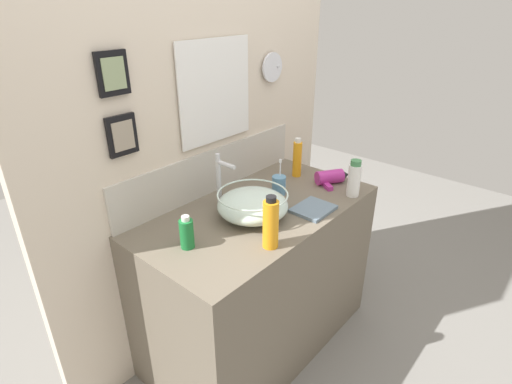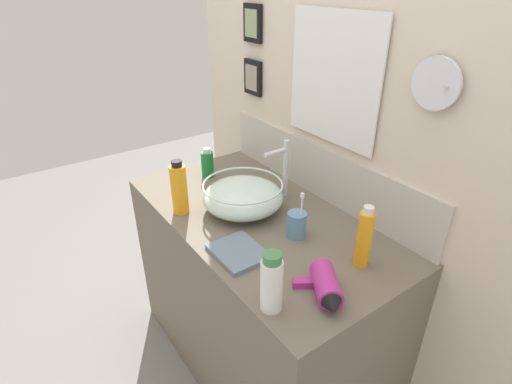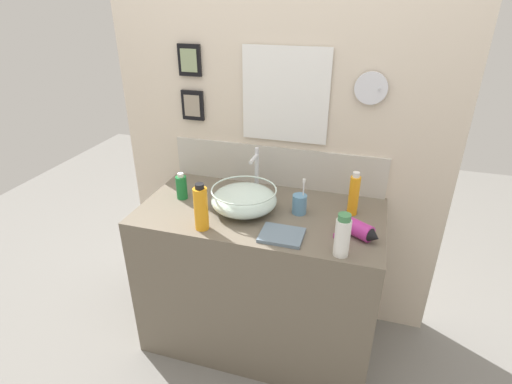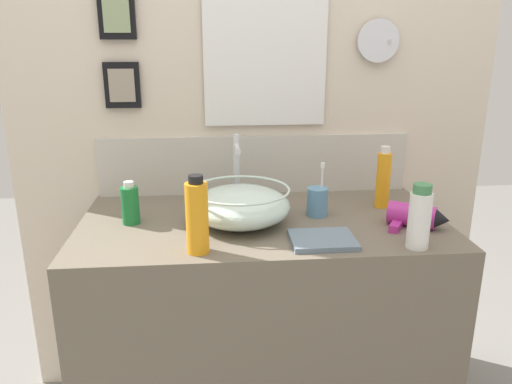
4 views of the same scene
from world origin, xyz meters
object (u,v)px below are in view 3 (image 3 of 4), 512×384
object	(u,v)px
soap_dispenser	(342,236)
spray_bottle	(354,195)
hair_drier	(359,230)
toothbrush_cup	(300,204)
glass_bowl_sink	(244,199)
lotion_bottle	(182,187)
hand_towel	(282,235)
faucet	(256,168)
shampoo_bottle	(201,208)

from	to	relation	value
soap_dispenser	spray_bottle	distance (m)	0.36
hair_drier	toothbrush_cup	distance (m)	0.33
hair_drier	toothbrush_cup	world-z (taller)	toothbrush_cup
hair_drier	glass_bowl_sink	bearing A→B (deg)	172.00
lotion_bottle	spray_bottle	size ratio (longest dim) A/B	0.64
hair_drier	soap_dispenser	world-z (taller)	soap_dispenser
hand_towel	hair_drier	bearing A→B (deg)	16.71
faucet	soap_dispenser	bearing A→B (deg)	-41.38
faucet	toothbrush_cup	distance (m)	0.32
faucet	soap_dispenser	xyz separation A→B (m)	(0.50, -0.44, -0.06)
toothbrush_cup	soap_dispenser	size ratio (longest dim) A/B	0.96
faucet	hand_towel	distance (m)	0.47
shampoo_bottle	spray_bottle	bearing A→B (deg)	27.49
toothbrush_cup	spray_bottle	xyz separation A→B (m)	(0.25, 0.07, 0.06)
hair_drier	hand_towel	size ratio (longest dim) A/B	1.09
hair_drier	lotion_bottle	distance (m)	0.93
faucet	toothbrush_cup	bearing A→B (deg)	-28.86
shampoo_bottle	lotion_bottle	bearing A→B (deg)	131.91
hair_drier	toothbrush_cup	xyz separation A→B (m)	(-0.29, 0.14, 0.01)
hair_drier	shampoo_bottle	xyz separation A→B (m)	(-0.70, -0.14, 0.07)
soap_dispenser	lotion_bottle	world-z (taller)	soap_dispenser
faucet	spray_bottle	distance (m)	0.53
faucet	lotion_bottle	bearing A→B (deg)	-154.79
glass_bowl_sink	hair_drier	xyz separation A→B (m)	(0.56, -0.08, -0.03)
shampoo_bottle	spray_bottle	distance (m)	0.74
toothbrush_cup	hand_towel	distance (m)	0.24
hair_drier	spray_bottle	size ratio (longest dim) A/B	0.94
faucet	glass_bowl_sink	bearing A→B (deg)	-90.00
hair_drier	lotion_bottle	xyz separation A→B (m)	(-0.92, 0.12, 0.03)
shampoo_bottle	hand_towel	xyz separation A→B (m)	(0.37, 0.04, -0.10)
hand_towel	lotion_bottle	bearing A→B (deg)	160.27
faucet	shampoo_bottle	bearing A→B (deg)	-107.71
soap_dispenser	hand_towel	distance (m)	0.29
toothbrush_cup	lotion_bottle	world-z (taller)	toothbrush_cup
spray_bottle	hand_towel	xyz separation A→B (m)	(-0.28, -0.30, -0.10)
shampoo_bottle	glass_bowl_sink	bearing A→B (deg)	57.98
toothbrush_cup	spray_bottle	size ratio (longest dim) A/B	0.83
lotion_bottle	hair_drier	bearing A→B (deg)	-7.14
faucet	lotion_bottle	xyz separation A→B (m)	(-0.36, -0.17, -0.08)
lotion_bottle	soap_dispenser	bearing A→B (deg)	-17.67
hand_towel	glass_bowl_sink	bearing A→B (deg)	143.16
toothbrush_cup	hand_towel	size ratio (longest dim) A/B	0.96
glass_bowl_sink	soap_dispenser	xyz separation A→B (m)	(0.50, -0.24, 0.03)
shampoo_bottle	lotion_bottle	world-z (taller)	shampoo_bottle
soap_dispenser	shampoo_bottle	bearing A→B (deg)	177.84
faucet	shampoo_bottle	xyz separation A→B (m)	(-0.13, -0.42, -0.04)
faucet	hair_drier	world-z (taller)	faucet
shampoo_bottle	lotion_bottle	distance (m)	0.34
spray_bottle	toothbrush_cup	bearing A→B (deg)	-164.82
lotion_bottle	spray_bottle	xyz separation A→B (m)	(0.88, 0.09, 0.04)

